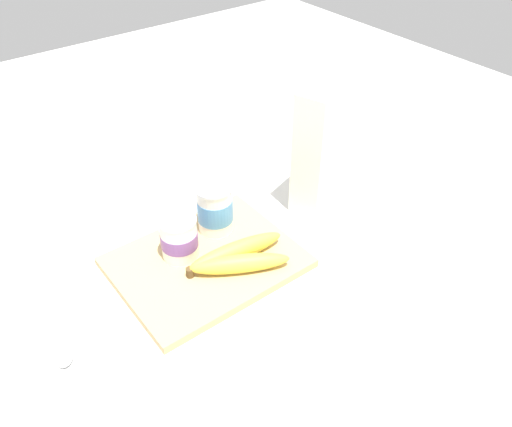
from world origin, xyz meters
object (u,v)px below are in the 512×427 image
(cereal_box, at_px, (330,141))
(spoon, at_px, (66,344))
(cutting_board, at_px, (206,262))
(banana_bunch, at_px, (238,257))
(yogurt_cup_back, at_px, (215,209))
(yogurt_cup_front, at_px, (179,238))

(cereal_box, distance_m, spoon, 0.61)
(cutting_board, xyz_separation_m, banana_bunch, (0.04, -0.05, 0.03))
(yogurt_cup_back, height_order, spoon, yogurt_cup_back)
(cutting_board, bearing_deg, banana_bunch, -50.41)
(spoon, bearing_deg, cutting_board, 3.80)
(yogurt_cup_back, bearing_deg, cutting_board, -136.03)
(yogurt_cup_front, xyz_separation_m, banana_bunch, (0.07, -0.08, -0.02))
(cereal_box, bearing_deg, yogurt_cup_front, 161.84)
(yogurt_cup_back, bearing_deg, banana_bunch, -103.35)
(cereal_box, bearing_deg, banana_bunch, 177.80)
(spoon, bearing_deg, yogurt_cup_front, 12.80)
(banana_bunch, relative_size, spoon, 1.49)
(yogurt_cup_back, relative_size, spoon, 0.76)
(cutting_board, height_order, cereal_box, cereal_box)
(cutting_board, relative_size, cereal_box, 1.23)
(spoon, bearing_deg, yogurt_cup_back, 13.27)
(cutting_board, distance_m, cereal_box, 0.35)
(yogurt_cup_back, bearing_deg, yogurt_cup_front, -165.52)
(spoon, bearing_deg, banana_bunch, -5.12)
(cutting_board, relative_size, yogurt_cup_front, 3.88)
(cereal_box, bearing_deg, cutting_board, 168.25)
(yogurt_cup_back, distance_m, banana_bunch, 0.11)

